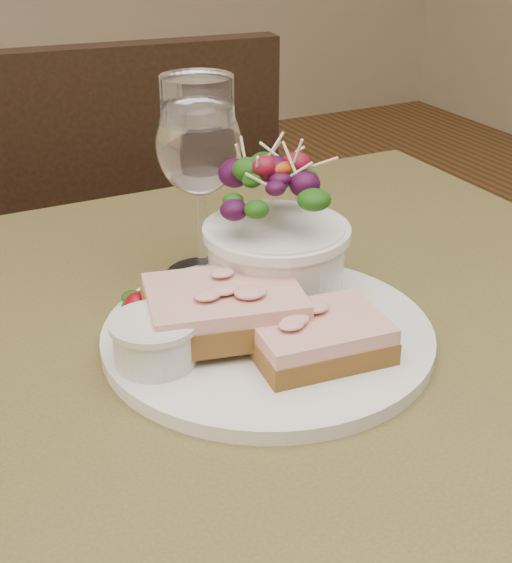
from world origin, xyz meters
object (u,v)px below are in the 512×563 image
wine_glass (199,151)px  ramekin (155,339)px  chair_far (129,371)px  salad_bowl (277,228)px  cafe_table (278,458)px  sandwich_back (224,308)px  dinner_plate (268,335)px  sandwich_front (318,337)px

wine_glass → ramekin: bearing=-125.3°
chair_far → salad_bowl: (-0.04, -0.62, 0.53)m
cafe_table → chair_far: chair_far is taller
sandwich_back → wine_glass: 0.16m
wine_glass → dinner_plate: bearing=-89.9°
cafe_table → sandwich_back: sandwich_back is taller
dinner_plate → cafe_table: bearing=-95.0°
ramekin → wine_glass: wine_glass is taller
chair_far → dinner_plate: (-0.07, -0.68, 0.46)m
cafe_table → ramekin: bearing=168.4°
sandwich_front → wine_glass: bearing=101.1°
chair_far → sandwich_front: chair_far is taller
cafe_table → salad_bowl: (0.04, 0.08, 0.17)m
salad_bowl → chair_far: bearing=86.8°
dinner_plate → sandwich_back: size_ratio=1.95×
sandwich_back → salad_bowl: size_ratio=1.09×
chair_far → wine_glass: bearing=88.7°
chair_far → ramekin: bearing=82.4°
sandwich_front → ramekin: 0.12m
sandwich_front → sandwich_back: (-0.05, 0.06, 0.01)m
dinner_plate → wine_glass: 0.18m
ramekin → chair_far: bearing=76.0°
cafe_table → salad_bowl: 0.20m
chair_far → cafe_table: bearing=90.2°
cafe_table → wine_glass: 0.27m
cafe_table → chair_far: size_ratio=0.89×
sandwich_front → salad_bowl: size_ratio=0.85×
sandwich_back → wine_glass: size_ratio=0.79×
salad_bowl → wine_glass: size_ratio=0.73×
dinner_plate → wine_glass: (-0.00, 0.13, 0.12)m
dinner_plate → ramekin: bearing=-176.7°
sandwich_back → ramekin: size_ratio=2.22×
chair_far → sandwich_front: 0.88m
cafe_table → sandwich_front: 0.13m
chair_far → salad_bowl: 0.82m
dinner_plate → sandwich_front: sandwich_front is taller
sandwich_front → dinner_plate: bearing=114.4°
dinner_plate → sandwich_back: (-0.04, 0.01, 0.03)m
cafe_table → ramekin: size_ratio=12.91×
sandwich_front → salad_bowl: (0.02, 0.11, 0.04)m
sandwich_front → wine_glass: size_ratio=0.62×
cafe_table → dinner_plate: bearing=85.0°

